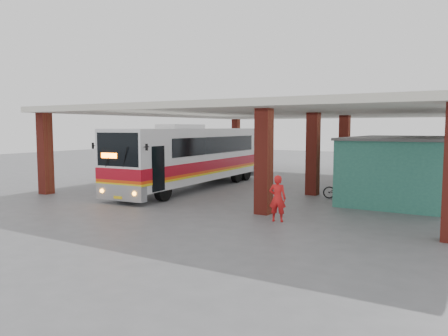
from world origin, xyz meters
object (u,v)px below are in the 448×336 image
coach_bus (191,157)px  pedestrian (278,198)px  red_chair (372,181)px  motorcycle (341,189)px

coach_bus → pedestrian: 9.97m
red_chair → pedestrian: bearing=-100.0°
motorcycle → pedestrian: (-0.59, -6.58, 0.42)m
coach_bus → red_chair: 11.14m
red_chair → motorcycle: bearing=-98.8°
motorcycle → red_chair: bearing=-26.2°
coach_bus → motorcycle: bearing=2.0°
coach_bus → red_chair: bearing=32.7°
pedestrian → coach_bus: bearing=-46.0°
pedestrian → red_chair: bearing=-104.4°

